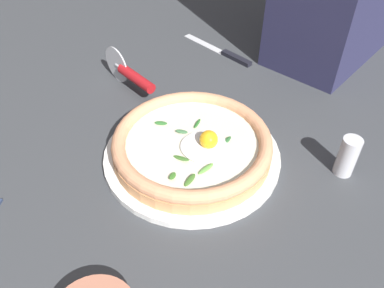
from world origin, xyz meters
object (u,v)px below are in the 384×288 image
(table_knife, at_px, (226,53))
(pizza, at_px, (192,144))
(pizza_cutter, at_px, (130,74))
(pepper_shaker, at_px, (347,156))

(table_knife, bearing_deg, pizza, -79.36)
(pizza, relative_size, pizza_cutter, 1.77)
(pizza, distance_m, pepper_shaker, 0.26)
(pizza, distance_m, pizza_cutter, 0.25)
(pizza, xyz_separation_m, pepper_shaker, (0.25, 0.07, 0.00))
(pizza, height_order, pizza_cutter, pizza_cutter)
(pizza_cutter, distance_m, table_knife, 0.26)
(pizza, relative_size, pepper_shaker, 3.77)
(table_knife, relative_size, pepper_shaker, 2.85)
(table_knife, height_order, pepper_shaker, pepper_shaker)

